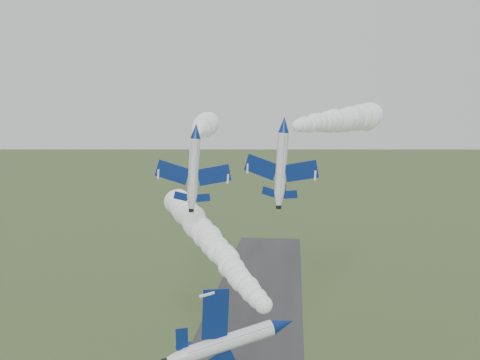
# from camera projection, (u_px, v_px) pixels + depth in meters

# --- Properties ---
(jet_lead) EXTENTS (6.10, 11.66, 9.86)m
(jet_lead) POSITION_uv_depth(u_px,v_px,m) (284.00, 324.00, 47.60)
(jet_lead) COLOR white
(smoke_trail_jet_lead) EXTENTS (26.65, 54.77, 4.73)m
(smoke_trail_jet_lead) POSITION_uv_depth(u_px,v_px,m) (207.00, 236.00, 77.81)
(smoke_trail_jet_lead) COLOR white
(jet_pair_left) EXTENTS (10.60, 12.64, 3.14)m
(jet_pair_left) POSITION_uv_depth(u_px,v_px,m) (196.00, 131.00, 74.59)
(jet_pair_left) COLOR white
(smoke_trail_jet_pair_left) EXTENTS (11.85, 61.04, 5.44)m
(smoke_trail_jet_pair_left) POSITION_uv_depth(u_px,v_px,m) (204.00, 126.00, 107.64)
(smoke_trail_jet_pair_left) COLOR white
(jet_pair_right) EXTENTS (10.88, 12.58, 3.22)m
(jet_pair_right) POSITION_uv_depth(u_px,v_px,m) (284.00, 124.00, 73.56)
(jet_pair_right) COLOR white
(smoke_trail_jet_pair_right) EXTENTS (24.93, 57.36, 5.83)m
(smoke_trail_jet_pair_right) POSITION_uv_depth(u_px,v_px,m) (343.00, 120.00, 102.48)
(smoke_trail_jet_pair_right) COLOR white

